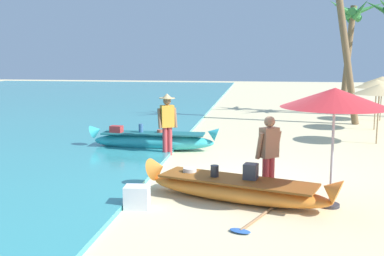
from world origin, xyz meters
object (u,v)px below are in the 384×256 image
person_tourist_customer (269,151)px  palm_tree_tall_inland (352,23)px  person_vendor_hatted (167,120)px  patio_umbrella_large (335,98)px  cooler_box (137,197)px  paddle (253,222)px  boat_cyan_midground (153,140)px  boat_orange_foreground (237,188)px

person_tourist_customer → palm_tree_tall_inland: bearing=73.9°
person_vendor_hatted → patio_umbrella_large: bearing=-46.0°
palm_tree_tall_inland → cooler_box: (-6.48, -15.31, -4.06)m
cooler_box → paddle: bearing=-17.4°
cooler_box → patio_umbrella_large: bearing=5.4°
boat_cyan_midground → paddle: bearing=-62.4°
boat_orange_foreground → cooler_box: bearing=-158.8°
person_vendor_hatted → palm_tree_tall_inland: bearing=57.4°
cooler_box → boat_orange_foreground: bearing=17.1°
boat_cyan_midground → cooler_box: bearing=-80.3°
patio_umbrella_large → palm_tree_tall_inland: palm_tree_tall_inland is taller
person_tourist_customer → paddle: bearing=-99.3°
person_vendor_hatted → paddle: (2.47, -5.15, -0.98)m
paddle → boat_cyan_midground: bearing=117.6°
person_vendor_hatted → person_tourist_customer: person_vendor_hatted is taller
boat_cyan_midground → palm_tree_tall_inland: (7.39, 9.99, 3.98)m
palm_tree_tall_inland → paddle: 16.94m
boat_cyan_midground → patio_umbrella_large: patio_umbrella_large is taller
boat_orange_foreground → person_tourist_customer: (0.61, 0.51, 0.65)m
patio_umbrella_large → cooler_box: 4.05m
person_tourist_customer → person_vendor_hatted: bearing=128.8°
boat_orange_foreground → person_tourist_customer: size_ratio=2.43×
patio_umbrella_large → cooler_box: bearing=-170.5°
palm_tree_tall_inland → cooler_box: bearing=-112.9°
boat_cyan_midground → cooler_box: boat_cyan_midground is taller
person_tourist_customer → patio_umbrella_large: 1.72m
boat_orange_foreground → patio_umbrella_large: bearing=-3.3°
patio_umbrella_large → palm_tree_tall_inland: 15.16m
person_tourist_customer → palm_tree_tall_inland: 15.04m
boat_cyan_midground → patio_umbrella_large: 6.73m
boat_cyan_midground → person_vendor_hatted: bearing=-49.7°
boat_orange_foreground → boat_cyan_midground: 5.36m
person_tourist_customer → cooler_box: person_tourist_customer is taller
boat_orange_foreground → cooler_box: 1.94m
person_tourist_customer → patio_umbrella_large: patio_umbrella_large is taller
palm_tree_tall_inland → paddle: size_ratio=3.48×
person_vendor_hatted → paddle: size_ratio=1.13×
boat_cyan_midground → patio_umbrella_large: (4.47, -4.72, 1.75)m
boat_orange_foreground → paddle: bearing=-74.6°
person_vendor_hatted → paddle: person_vendor_hatted is taller
person_vendor_hatted → person_tourist_customer: (2.76, -3.42, -0.10)m
boat_orange_foreground → cooler_box: size_ratio=8.65×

